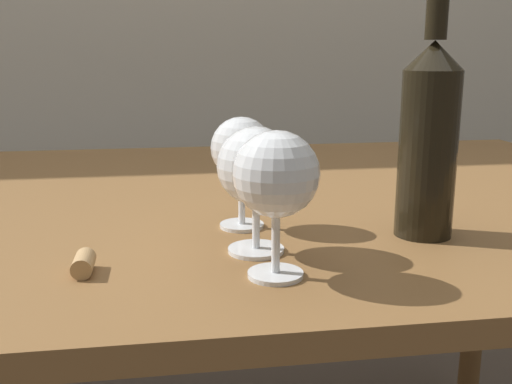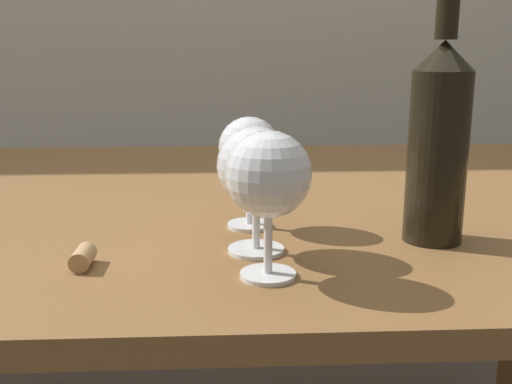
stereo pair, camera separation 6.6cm
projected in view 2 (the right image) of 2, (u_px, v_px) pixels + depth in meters
The scene contains 6 objects.
dining_table at pixel (252, 238), 0.99m from camera, with size 1.51×0.98×0.73m.
wine_glass_white at pixel (266, 176), 0.59m from camera, with size 0.09×0.09×0.15m.
wine_glass_merlot at pixel (256, 169), 0.67m from camera, with size 0.09×0.09×0.15m.
wine_glass_port at pixel (249, 151), 0.77m from camera, with size 0.08×0.08×0.15m.
wine_bottle at pixel (439, 137), 0.71m from camera, with size 0.07×0.07×0.33m.
cork at pixel (83, 258), 0.64m from camera, with size 0.02×0.02×0.04m, color tan.
Camera 2 is at (-0.04, -0.94, 0.96)m, focal length 41.74 mm.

